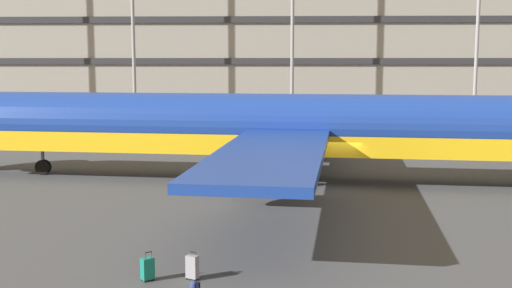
{
  "coord_description": "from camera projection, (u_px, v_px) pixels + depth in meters",
  "views": [
    {
      "loc": [
        -3.17,
        -33.67,
        6.77
      ],
      "look_at": [
        -4.18,
        -4.97,
        3.0
      ],
      "focal_mm": 44.45,
      "sensor_mm": 36.0,
      "label": 1
    }
  ],
  "objects": [
    {
      "name": "ground_plane",
      "position": [
        337.0,
        187.0,
        34.14
      ],
      "size": [
        600.0,
        600.0,
        0.0
      ],
      "primitive_type": "plane",
      "color": "#424449"
    },
    {
      "name": "terminal_structure",
      "position": [
        304.0,
        43.0,
        78.99
      ],
      "size": [
        124.98,
        20.65,
        17.98
      ],
      "color": "gray",
      "rests_on": "ground_plane"
    },
    {
      "name": "airliner",
      "position": [
        281.0,
        128.0,
        35.61
      ],
      "size": [
        42.4,
        34.54,
        10.22
      ],
      "color": "navy",
      "rests_on": "ground_plane"
    },
    {
      "name": "light_mast_left",
      "position": [
        132.0,
        4.0,
        63.99
      ],
      "size": [
        1.8,
        0.5,
        21.68
      ],
      "color": "gray",
      "rests_on": "ground_plane"
    },
    {
      "name": "suitcase_large",
      "position": [
        148.0,
        268.0,
        19.62
      ],
      "size": [
        0.46,
        0.44,
        0.94
      ],
      "color": "#147266",
      "rests_on": "ground_plane"
    },
    {
      "name": "suitcase_teal",
      "position": [
        192.0,
        267.0,
        19.71
      ],
      "size": [
        0.43,
        0.36,
        0.88
      ],
      "color": "gray",
      "rests_on": "ground_plane"
    },
    {
      "name": "backpack_scuffed",
      "position": [
        194.0,
        288.0,
        18.5
      ],
      "size": [
        0.4,
        0.41,
        0.46
      ],
      "color": "navy",
      "rests_on": "ground_plane"
    }
  ]
}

